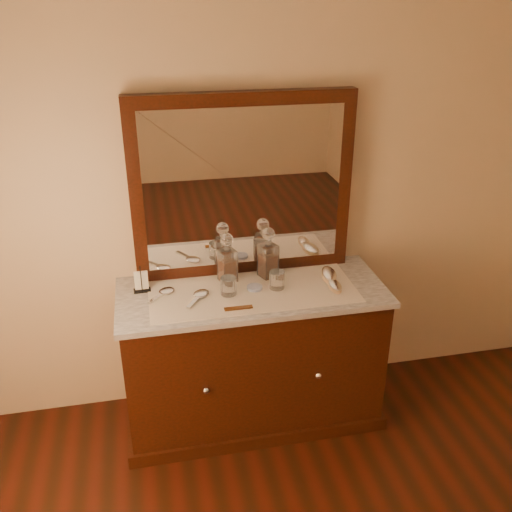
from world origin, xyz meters
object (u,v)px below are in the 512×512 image
brush_far (329,275)px  pin_dish (255,288)px  brush_near (335,286)px  hand_mirror_outer (165,292)px  comb (238,308)px  decanter_left (227,263)px  decanter_right (268,258)px  hand_mirror_inner (200,295)px  mirror_frame (243,187)px  dresser_cabinet (252,357)px  napkin_rack (141,282)px

brush_far → pin_dish: bearing=-176.9°
brush_near → hand_mirror_outer: (-0.90, 0.14, -0.01)m
comb → decanter_left: size_ratio=0.51×
comb → hand_mirror_outer: bearing=146.7°
brush_far → decanter_right: bearing=161.4°
comb → hand_mirror_inner: (-0.18, 0.16, 0.00)m
decanter_left → brush_near: 0.59m
pin_dish → brush_near: brush_near is taller
mirror_frame → hand_mirror_outer: mirror_frame is taller
decanter_left → hand_mirror_outer: (-0.35, -0.08, -0.10)m
mirror_frame → pin_dish: mirror_frame is taller
brush_far → hand_mirror_inner: brush_far is taller
mirror_frame → decanter_left: mirror_frame is taller
decanter_left → hand_mirror_outer: bearing=-167.7°
pin_dish → decanter_left: size_ratio=0.29×
dresser_cabinet → brush_far: (0.44, 0.03, 0.47)m
pin_dish → brush_far: bearing=3.1°
pin_dish → napkin_rack: size_ratio=0.62×
pin_dish → hand_mirror_outer: 0.48m
decanter_left → hand_mirror_inner: decanter_left is taller
comb → dresser_cabinet: bearing=59.2°
napkin_rack → hand_mirror_inner: napkin_rack is taller
decanter_left → hand_mirror_outer: size_ratio=1.63×
dresser_cabinet → napkin_rack: bearing=168.9°
decanter_left → mirror_frame: bearing=46.4°
mirror_frame → brush_far: size_ratio=6.45×
mirror_frame → comb: 0.66m
decanter_right → brush_near: (0.32, -0.22, -0.09)m
dresser_cabinet → comb: size_ratio=9.68×
brush_near → brush_far: (0.01, 0.12, 0.00)m
napkin_rack → brush_far: (1.02, -0.09, -0.03)m
comb → brush_far: 0.59m
pin_dish → hand_mirror_inner: bearing=-175.3°
brush_near → dresser_cabinet: bearing=168.5°
mirror_frame → decanter_right: bearing=-42.6°
dresser_cabinet → pin_dish: (0.01, 0.00, 0.45)m
pin_dish → hand_mirror_outer: hand_mirror_outer is taller
decanter_right → hand_mirror_inner: 0.44m
pin_dish → decanter_left: bearing=135.7°
comb → pin_dish: bearing=56.7°
dresser_cabinet → hand_mirror_outer: (-0.46, 0.05, 0.45)m
decanter_right → hand_mirror_inner: (-0.40, -0.16, -0.10)m
brush_far → hand_mirror_inner: 0.73m
dresser_cabinet → hand_mirror_outer: hand_mirror_outer is taller
mirror_frame → pin_dish: 0.54m
dresser_cabinet → brush_near: brush_near is taller
brush_near → hand_mirror_inner: (-0.72, 0.07, -0.01)m
comb → napkin_rack: (-0.47, 0.29, 0.05)m
mirror_frame → comb: bearing=-104.1°
dresser_cabinet → decanter_right: size_ratio=4.78×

